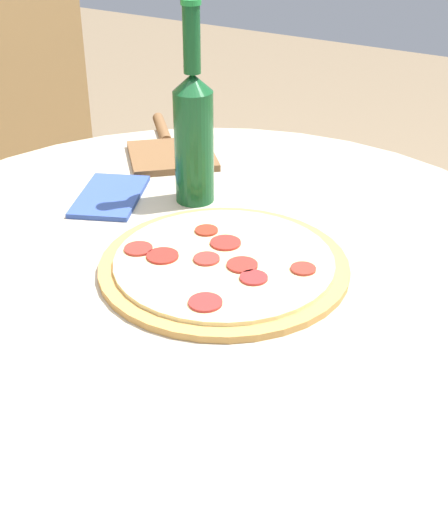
{
  "coord_description": "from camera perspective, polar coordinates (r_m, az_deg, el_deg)",
  "views": [
    {
      "loc": [
        -0.73,
        -0.48,
        1.18
      ],
      "look_at": [
        -0.03,
        -0.05,
        0.71
      ],
      "focal_mm": 50.0,
      "sensor_mm": 36.0,
      "label": 1
    }
  ],
  "objects": [
    {
      "name": "table",
      "position": [
        1.1,
        -1.36,
        -8.01
      ],
      "size": [
        1.01,
        1.01,
        0.69
      ],
      "color": "#B2A893",
      "rests_on": "ground_plane"
    },
    {
      "name": "pizza",
      "position": [
        0.95,
        -0.03,
        -0.64
      ],
      "size": [
        0.33,
        0.33,
        0.02
      ],
      "color": "#C68E47",
      "rests_on": "table"
    },
    {
      "name": "beer_bottle",
      "position": [
        1.1,
        -2.44,
        9.95
      ],
      "size": [
        0.06,
        0.06,
        0.31
      ],
      "color": "#144C23",
      "rests_on": "table"
    },
    {
      "name": "pizza_paddle",
      "position": [
        1.33,
        -4.35,
        8.45
      ],
      "size": [
        0.27,
        0.26,
        0.02
      ],
      "rotation": [
        0.0,
        0.0,
        0.75
      ],
      "color": "brown",
      "rests_on": "table"
    },
    {
      "name": "napkin",
      "position": [
        1.16,
        -9.1,
        4.75
      ],
      "size": [
        0.18,
        0.15,
        0.01
      ],
      "color": "#334C99",
      "rests_on": "table"
    }
  ]
}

